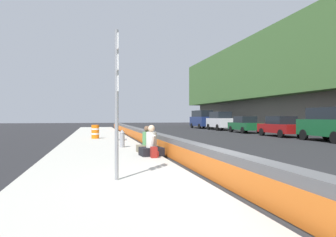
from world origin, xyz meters
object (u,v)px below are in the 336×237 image
at_px(fire_hydrant, 122,138).
at_px(parked_car_farther, 202,119).
at_px(seated_person_foreground, 151,146).
at_px(construction_barrel, 95,132).
at_px(parked_car_midline, 245,124).
at_px(parked_car_fourth, 280,126).
at_px(seated_person_middle, 147,144).
at_px(parked_car_third, 331,124).
at_px(route_sign_post, 117,93).
at_px(backpack, 154,152).
at_px(parked_car_far, 220,121).

relative_size(fire_hydrant, parked_car_farther, 0.17).
height_order(seated_person_foreground, construction_barrel, seated_person_foreground).
relative_size(construction_barrel, parked_car_midline, 0.21).
xyz_separation_m(construction_barrel, parked_car_fourth, (0.92, -15.08, 0.24)).
distance_m(parked_car_fourth, parked_car_farther, 19.21).
bearing_deg(seated_person_foreground, fire_hydrant, 12.62).
relative_size(seated_person_middle, parked_car_third, 0.23).
relative_size(parked_car_fourth, parked_car_midline, 1.00).
xyz_separation_m(seated_person_middle, parked_car_fourth, (9.93, -12.96, 0.37)).
distance_m(fire_hydrant, construction_barrel, 6.79).
height_order(route_sign_post, fire_hydrant, route_sign_post).
distance_m(parked_car_third, parked_car_fourth, 5.52).
xyz_separation_m(seated_person_middle, parked_car_farther, (29.14, -12.86, 0.86)).
bearing_deg(parked_car_midline, route_sign_post, 146.35).
distance_m(fire_hydrant, seated_person_foreground, 3.72).
height_order(fire_hydrant, backpack, fire_hydrant).
height_order(backpack, parked_car_third, parked_car_third).
bearing_deg(fire_hydrant, construction_barrel, 10.78).
relative_size(construction_barrel, parked_car_third, 0.20).
relative_size(fire_hydrant, parked_car_third, 0.18).
distance_m(backpack, parked_car_fourth, 17.59).
relative_size(backpack, construction_barrel, 0.42).
bearing_deg(parked_car_third, seated_person_foreground, 113.46).
bearing_deg(route_sign_post, parked_car_far, -27.22).
bearing_deg(parked_car_far, route_sign_post, 152.78).
height_order(backpack, parked_car_farther, parked_car_farther).
distance_m(seated_person_foreground, seated_person_middle, 1.28).
distance_m(route_sign_post, seated_person_foreground, 5.01).
bearing_deg(parked_car_fourth, parked_car_farther, 0.31).
relative_size(seated_person_middle, construction_barrel, 1.18).
distance_m(seated_person_middle, parked_car_midline, 20.85).
bearing_deg(parked_car_third, construction_barrel, 73.25).
distance_m(route_sign_post, parked_car_midline, 26.48).
bearing_deg(seated_person_middle, route_sign_post, 163.52).
xyz_separation_m(fire_hydrant, seated_person_middle, (-2.34, -0.85, -0.10)).
bearing_deg(fire_hydrant, backpack, -169.25).
height_order(backpack, parked_car_far, parked_car_far).
height_order(parked_car_third, parked_car_far, same).
xyz_separation_m(backpack, parked_car_fourth, (11.82, -13.01, 0.53)).
xyz_separation_m(parked_car_fourth, parked_car_far, (12.97, -0.07, 0.32)).
height_order(route_sign_post, seated_person_middle, route_sign_post).
distance_m(backpack, parked_car_far, 28.05).
xyz_separation_m(seated_person_middle, parked_car_third, (4.43, -13.13, 0.69)).
bearing_deg(backpack, construction_barrel, 10.77).
distance_m(seated_person_foreground, parked_car_third, 14.37).
bearing_deg(construction_barrel, route_sign_post, -178.29).
xyz_separation_m(route_sign_post, seated_person_foreground, (4.40, -1.65, -1.72)).
xyz_separation_m(route_sign_post, parked_car_fourth, (15.62, -14.64, -1.37)).
relative_size(seated_person_middle, parked_car_fourth, 0.25).
height_order(seated_person_middle, parked_car_far, parked_car_far).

